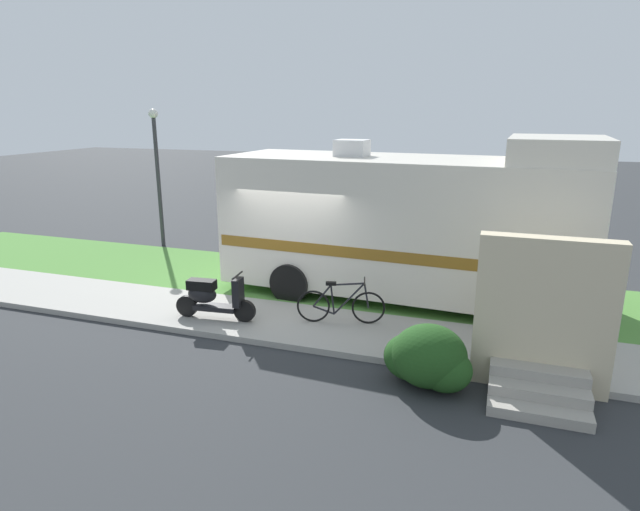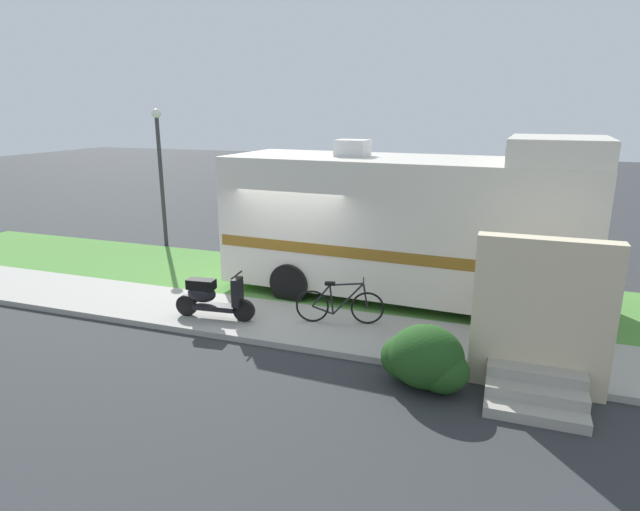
# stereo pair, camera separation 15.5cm
# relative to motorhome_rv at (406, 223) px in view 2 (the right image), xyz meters

# --- Properties ---
(ground_plane) EXTENTS (80.00, 80.00, 0.00)m
(ground_plane) POSITION_rel_motorhome_rv_xyz_m (-2.32, -1.26, -1.75)
(ground_plane) COLOR #2D3033
(sidewalk) EXTENTS (24.00, 2.00, 0.12)m
(sidewalk) POSITION_rel_motorhome_rv_xyz_m (-2.32, -2.46, -1.69)
(sidewalk) COLOR #9E9B93
(sidewalk) RESTS_ON ground
(grass_strip) EXTENTS (24.00, 3.40, 0.08)m
(grass_strip) POSITION_rel_motorhome_rv_xyz_m (-2.32, 0.24, -1.71)
(grass_strip) COLOR #4C8438
(grass_strip) RESTS_ON ground
(motorhome_rv) EXTENTS (8.01, 3.06, 3.68)m
(motorhome_rv) POSITION_rel_motorhome_rv_xyz_m (0.00, 0.00, 0.00)
(motorhome_rv) COLOR silver
(motorhome_rv) RESTS_ON ground
(scooter) EXTENTS (1.68, 0.51, 0.97)m
(scooter) POSITION_rel_motorhome_rv_xyz_m (-3.34, -2.81, -1.17)
(scooter) COLOR black
(scooter) RESTS_ON ground
(bicycle) EXTENTS (1.69, 0.60, 0.88)m
(bicycle) POSITION_rel_motorhome_rv_xyz_m (-0.84, -2.19, -1.26)
(bicycle) COLOR black
(bicycle) RESTS_ON ground
(pickup_truck_near) EXTENTS (5.52, 2.24, 1.88)m
(pickup_truck_near) POSITION_rel_motorhome_rv_xyz_m (0.34, 4.39, -0.75)
(pickup_truck_near) COLOR maroon
(pickup_truck_near) RESTS_ON ground
(porch_steps) EXTENTS (2.00, 1.26, 2.40)m
(porch_steps) POSITION_rel_motorhome_rv_xyz_m (2.70, -3.55, -0.78)
(porch_steps) COLOR #9E998E
(porch_steps) RESTS_ON ground
(bush_by_porch) EXTENTS (1.40, 1.05, 0.99)m
(bush_by_porch) POSITION_rel_motorhome_rv_xyz_m (1.08, -3.95, -1.28)
(bush_by_porch) COLOR #1E4719
(bush_by_porch) RESTS_ON ground
(bottle_green) EXTENTS (0.07, 0.07, 0.25)m
(bottle_green) POSITION_rel_motorhome_rv_xyz_m (2.69, -1.90, -1.52)
(bottle_green) COLOR #B2B2B7
(bottle_green) RESTS_ON ground
(bottle_spare) EXTENTS (0.07, 0.07, 0.27)m
(bottle_spare) POSITION_rel_motorhome_rv_xyz_m (2.73, -2.28, -1.52)
(bottle_spare) COLOR #B2B2B7
(bottle_spare) RESTS_ON ground
(street_lamp_post) EXTENTS (0.28, 0.28, 4.21)m
(street_lamp_post) POSITION_rel_motorhome_rv_xyz_m (-8.07, 2.34, 0.81)
(street_lamp_post) COLOR #333338
(street_lamp_post) RESTS_ON ground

